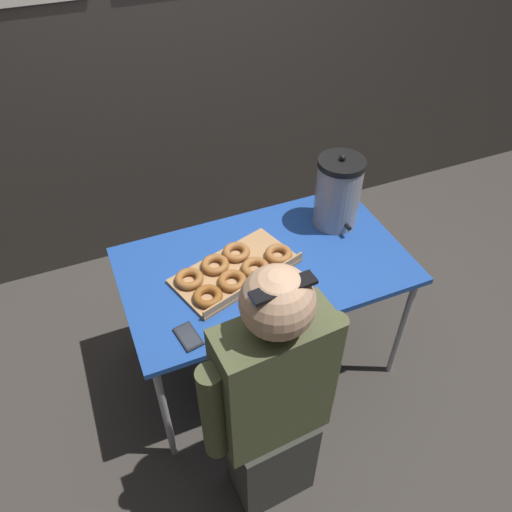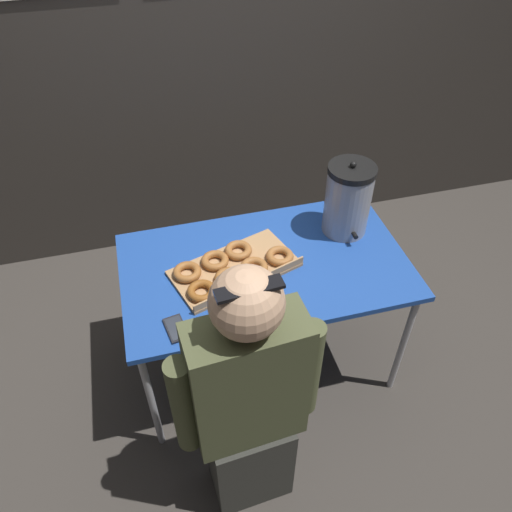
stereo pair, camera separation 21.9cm
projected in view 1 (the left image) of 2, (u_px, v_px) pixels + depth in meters
ground_plane at (263, 358)px, 2.74m from camera, size 12.00×12.00×0.00m
back_wall at (175, 29)px, 2.62m from camera, size 6.00×0.11×2.72m
folding_table at (265, 271)px, 2.28m from camera, size 1.28×0.75×0.72m
donut_box at (233, 270)px, 2.18m from camera, size 0.61×0.44×0.05m
coffee_urn at (338, 192)px, 2.35m from camera, size 0.22×0.25×0.38m
cell_phone at (188, 337)px, 1.94m from camera, size 0.10×0.14×0.01m
person_seated at (273, 405)px, 1.82m from camera, size 0.54×0.24×1.32m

